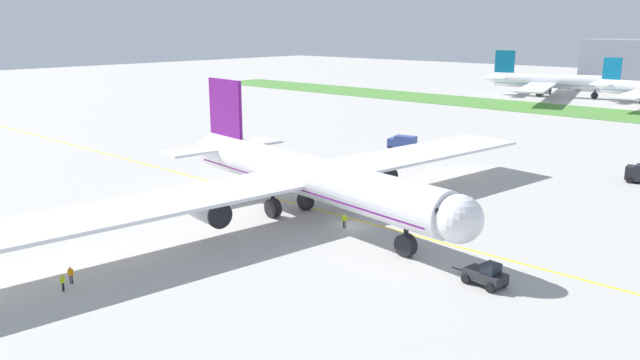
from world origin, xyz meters
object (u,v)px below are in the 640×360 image
object	(u,v)px
ground_crew_wingwalker_port	(344,219)
ground_crew_wingwalker_starboard	(62,281)
airliner_foreground	(302,175)
traffic_cone_near_nose	(106,212)
service_truck_baggage_loader	(402,143)
parked_airliner_far_left	(548,81)
pushback_tug	(486,275)
ground_crew_marshaller_front	(71,273)

from	to	relation	value
ground_crew_wingwalker_port	ground_crew_wingwalker_starboard	xyz separation A→B (m)	(-7.01, -30.17, -0.07)
airliner_foreground	traffic_cone_near_nose	size ratio (longest dim) A/B	140.07
ground_crew_wingwalker_port	service_truck_baggage_loader	bearing A→B (deg)	116.89
ground_crew_wingwalker_port	parked_airliner_far_left	world-z (taller)	parked_airliner_far_left
pushback_tug	ground_crew_wingwalker_port	distance (m)	20.34
ground_crew_marshaller_front	pushback_tug	bearing A→B (deg)	41.76
airliner_foreground	pushback_tug	bearing A→B (deg)	-7.44
service_truck_baggage_loader	parked_airliner_far_left	bearing A→B (deg)	99.25
ground_crew_marshaller_front	ground_crew_wingwalker_starboard	world-z (taller)	ground_crew_wingwalker_starboard
ground_crew_wingwalker_port	traffic_cone_near_nose	world-z (taller)	ground_crew_wingwalker_port
pushback_tug	ground_crew_wingwalker_starboard	bearing A→B (deg)	-135.72
pushback_tug	ground_crew_marshaller_front	xyz separation A→B (m)	(-28.04, -25.04, -0.02)
ground_crew_wingwalker_port	ground_crew_marshaller_front	xyz separation A→B (m)	(-8.07, -28.90, -0.08)
ground_crew_wingwalker_starboard	traffic_cone_near_nose	xyz separation A→B (m)	(-18.38, 14.34, -0.71)
airliner_foreground	service_truck_baggage_loader	xyz separation A→B (m)	(-15.03, 42.45, -3.77)
airliner_foreground	ground_crew_wingwalker_starboard	size ratio (longest dim) A/B	49.67
pushback_tug	ground_crew_wingwalker_port	xyz separation A→B (m)	(-19.98, 3.86, 0.06)
traffic_cone_near_nose	pushback_tug	bearing A→B (deg)	14.78
traffic_cone_near_nose	ground_crew_marshaller_front	bearing A→B (deg)	-37.05
pushback_tug	ground_crew_marshaller_front	size ratio (longest dim) A/B	3.47
ground_crew_wingwalker_starboard	parked_airliner_far_left	world-z (taller)	parked_airliner_far_left
pushback_tug	traffic_cone_near_nose	xyz separation A→B (m)	(-45.36, -11.97, -0.72)
pushback_tug	ground_crew_wingwalker_port	world-z (taller)	pushback_tug
ground_crew_wingwalker_starboard	service_truck_baggage_loader	distance (m)	73.59
traffic_cone_near_nose	service_truck_baggage_loader	xyz separation A→B (m)	(4.08, 57.84, 1.28)
airliner_foreground	parked_airliner_far_left	xyz separation A→B (m)	(-32.50, 149.77, -0.34)
ground_crew_marshaller_front	parked_airliner_far_left	bearing A→B (deg)	99.78
airliner_foreground	parked_airliner_far_left	world-z (taller)	airliner_foreground
ground_crew_wingwalker_port	ground_crew_wingwalker_starboard	bearing A→B (deg)	-103.07
airliner_foreground	pushback_tug	world-z (taller)	airliner_foreground
pushback_tug	service_truck_baggage_loader	world-z (taller)	service_truck_baggage_loader
airliner_foreground	ground_crew_wingwalker_port	distance (m)	7.61
airliner_foreground	pushback_tug	size ratio (longest dim) A/B	14.49
airliner_foreground	ground_crew_wingwalker_starboard	world-z (taller)	airliner_foreground
ground_crew_wingwalker_port	ground_crew_marshaller_front	world-z (taller)	ground_crew_wingwalker_port
pushback_tug	traffic_cone_near_nose	bearing A→B (deg)	-165.22
pushback_tug	ground_crew_wingwalker_port	bearing A→B (deg)	169.07
pushback_tug	parked_airliner_far_left	xyz separation A→B (m)	(-58.76, 153.20, 3.99)
ground_crew_wingwalker_starboard	ground_crew_wingwalker_port	bearing A→B (deg)	76.93
airliner_foreground	service_truck_baggage_loader	size ratio (longest dim) A/B	14.63
ground_crew_wingwalker_starboard	service_truck_baggage_loader	world-z (taller)	service_truck_baggage_loader
ground_crew_wingwalker_port	traffic_cone_near_nose	bearing A→B (deg)	-148.07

